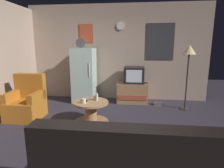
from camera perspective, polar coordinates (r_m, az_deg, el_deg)
ground_plane at (r=3.46m, az=-2.46°, el=-15.33°), size 12.00×12.00×0.00m
wall_with_art at (r=5.52m, az=1.53°, el=9.58°), size 5.20×0.12×2.72m
fridge at (r=5.26m, az=-8.54°, el=2.64°), size 0.60×0.62×1.77m
tv_stand at (r=5.26m, az=6.25°, el=-2.58°), size 0.84×0.53×0.56m
crt_tv at (r=5.16m, az=6.74°, el=2.82°), size 0.54×0.51×0.44m
standing_lamp at (r=4.84m, az=22.55°, el=8.29°), size 0.32×0.32×1.59m
coffee_table at (r=3.87m, az=-6.49°, el=-8.63°), size 0.72×0.72×0.46m
wine_glass at (r=3.83m, az=-4.66°, el=-4.00°), size 0.05×0.05×0.15m
mug_ceramic_white at (r=3.70m, az=-8.63°, el=-5.17°), size 0.08×0.08×0.09m
mug_ceramic_tan at (r=3.87m, az=-5.09°, el=-4.32°), size 0.08×0.08×0.09m
remote_control at (r=3.85m, az=-8.51°, el=-5.02°), size 0.15×0.10×0.02m
armchair at (r=4.51m, az=-24.74°, el=-5.27°), size 0.68×0.68×0.96m
book_stack at (r=5.19m, az=13.85°, el=-5.87°), size 0.22×0.14×0.07m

